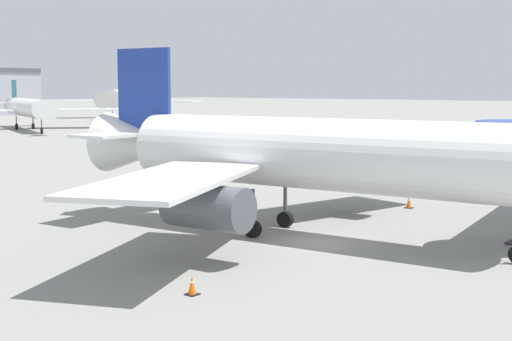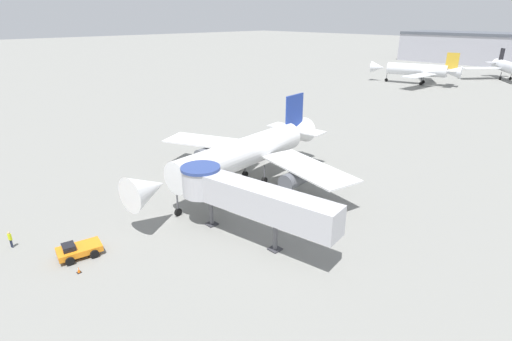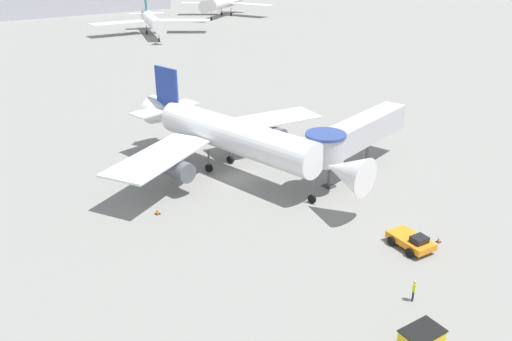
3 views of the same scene
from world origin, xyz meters
name	(u,v)px [view 2 (image 2 of 3)]	position (x,y,z in m)	size (l,w,h in m)	color
ground_plane	(233,187)	(0.00, 0.00, 0.00)	(800.00, 800.00, 0.00)	gray
main_airplane	(245,154)	(0.58, 1.61, 4.33)	(30.26, 31.24, 10.27)	white
jet_bridge	(243,195)	(10.27, -7.39, 4.62)	(17.67, 5.94, 6.30)	#B7B7BC
pushback_tug_orange	(78,249)	(2.34, -20.61, 0.69)	(2.97, 4.11, 1.45)	orange
traffic_cone_port_wing	(175,166)	(-10.87, -1.65, 0.37)	(0.46, 0.46, 0.77)	black
traffic_cone_apron_front	(79,270)	(4.92, -21.64, 0.29)	(0.36, 0.36, 0.60)	black
traffic_cone_starboard_wing	(315,213)	(12.38, 1.43, 0.39)	(0.50, 0.50, 0.82)	black
ground_crew_marshaller	(10,238)	(-3.57, -24.70, 0.99)	(0.37, 0.29, 1.71)	#1E2338
background_jet_gold_tail	(418,70)	(-22.16, 96.88, 4.48)	(27.59, 29.45, 10.18)	silver
background_jet_black_tail	(510,68)	(-4.20, 125.81, 4.38)	(26.11, 24.47, 9.94)	silver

